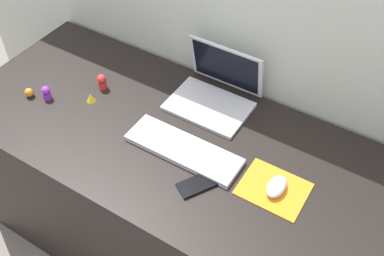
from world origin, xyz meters
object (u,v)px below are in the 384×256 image
Objects in this scene: keyboard at (183,149)px; toy_figurine_purple at (46,93)px; mouse at (277,186)px; cell_phone at (198,184)px; laptop at (216,89)px; toy_figurine_orange at (29,93)px; toy_figurine_red at (102,81)px; toy_figurine_yellow at (91,97)px.

toy_figurine_purple is (-0.59, -0.05, 0.02)m from keyboard.
mouse is 0.93m from toy_figurine_purple.
cell_phone is at bearing -4.27° from toy_figurine_purple.
toy_figurine_orange is at bearing -149.58° from laptop.
cell_phone is 0.60m from toy_figurine_red.
keyboard is at bearing 4.44° from toy_figurine_purple.
toy_figurine_purple is at bearing -176.23° from mouse.
mouse is 0.75× the size of cell_phone.
mouse is at bearing -7.08° from toy_figurine_red.
toy_figurine_red is at bearing -156.71° from laptop.
toy_figurine_red is at bearing 48.21° from toy_figurine_purple.
toy_figurine_purple is at bearing -131.79° from toy_figurine_red.
laptop is 0.47m from mouse.
cell_phone is 3.43× the size of toy_figurine_yellow.
toy_figurine_purple reaches higher than cell_phone.
toy_figurine_purple is (-0.93, -0.06, 0.01)m from mouse.
toy_figurine_yellow is 0.66× the size of toy_figurine_purple.
toy_figurine_purple is at bearing -175.56° from keyboard.
laptop is 8.16× the size of toy_figurine_orange.
keyboard is 0.15m from cell_phone.
toy_figurine_orange is 0.58× the size of toy_figurine_red.
laptop is 0.42m from cell_phone.
toy_figurine_yellow is at bearing -146.88° from laptop.
mouse is 1.69× the size of toy_figurine_purple.
toy_figurine_purple is 1.54× the size of toy_figurine_orange.
keyboard is 0.44m from toy_figurine_yellow.
keyboard is 6.43× the size of toy_figurine_red.
mouse reaches higher than toy_figurine_orange.
keyboard is at bearing -3.84° from toy_figurine_yellow.
laptop is at bearing 142.36° from cell_phone.
toy_figurine_purple is (-0.15, -0.08, 0.01)m from toy_figurine_yellow.
laptop reaches higher than toy_figurine_orange.
laptop is at bearing 30.42° from toy_figurine_orange.
toy_figurine_orange is at bearing -157.23° from toy_figurine_purple.
cell_phone is at bearing -68.40° from laptop.
toy_figurine_yellow is 0.09m from toy_figurine_red.
toy_figurine_orange is (-0.62, -0.36, -0.04)m from laptop.
toy_figurine_red is (-0.45, 0.11, 0.02)m from keyboard.
mouse is (0.38, -0.27, -0.03)m from laptop.
toy_figurine_purple reaches higher than toy_figurine_orange.
toy_figurine_red is at bearing 97.82° from toy_figurine_yellow.
mouse is 0.77m from toy_figurine_yellow.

